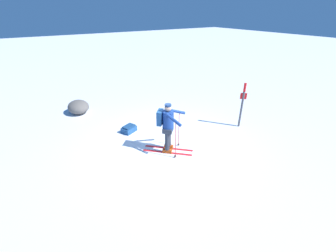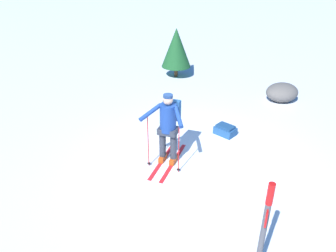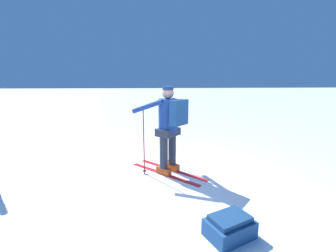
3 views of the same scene
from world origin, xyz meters
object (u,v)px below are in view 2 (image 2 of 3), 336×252
dropped_backpack (225,130)px  rock_boulder (282,92)px  trail_marker (264,228)px  skier (168,124)px  pine_tree (176,48)px

dropped_backpack → rock_boulder: (2.86, 1.17, 0.17)m
trail_marker → rock_boulder: size_ratio=1.68×
skier → rock_boulder: skier is taller
skier → pine_tree: bearing=63.4°
trail_marker → pine_tree: 8.98m
pine_tree → skier: bearing=-116.6°
trail_marker → pine_tree: pine_tree is taller
skier → dropped_backpack: skier is taller
rock_boulder → pine_tree: bearing=121.5°
skier → dropped_backpack: 2.13m
skier → dropped_backpack: (1.88, 0.54, -0.85)m
trail_marker → pine_tree: (2.69, 8.56, 0.07)m
skier → dropped_backpack: size_ratio=2.64×
dropped_backpack → pine_tree: (0.73, 4.66, 1.00)m
dropped_backpack → rock_boulder: rock_boulder is taller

